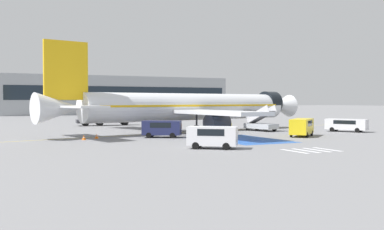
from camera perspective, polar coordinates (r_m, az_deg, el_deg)
ground_plane at (r=62.99m, az=0.66°, el=-2.09°), size 600.00×600.00×0.00m
apron_leadline_yellow at (r=61.80m, az=0.08°, el=-2.16°), size 74.51×16.48×0.01m
apron_stand_patch_blue at (r=50.32m, az=6.50°, el=-3.08°), size 6.88×12.05×0.01m
apron_walkway_bar_0 at (r=39.10m, az=12.88°, el=-4.51°), size 0.44×3.60×0.01m
apron_walkway_bar_1 at (r=39.85m, az=14.24°, el=-4.40°), size 0.44×3.60×0.01m
apron_walkway_bar_2 at (r=40.62m, az=15.55°, el=-4.30°), size 0.44×3.60×0.01m
apron_walkway_bar_3 at (r=41.41m, az=16.81°, el=-4.19°), size 0.44×3.60×0.01m
airliner at (r=61.22m, az=-0.45°, el=1.02°), size 41.54×33.56×11.04m
boarding_stairs_forward at (r=64.43m, az=8.72°, el=-1.17°), size 3.17×5.52×3.73m
fuel_tanker at (r=79.46m, az=-11.15°, el=-0.01°), size 9.76×3.30×3.57m
service_van_0 at (r=55.62m, az=13.76°, el=-1.35°), size 5.25×4.86×2.11m
service_van_1 at (r=52.39m, az=-3.85°, el=-1.58°), size 4.81×3.97×1.96m
service_van_2 at (r=40.12m, az=2.61°, el=-2.60°), size 4.57×4.11×1.98m
service_van_3 at (r=65.61m, az=19.02°, el=-1.08°), size 4.45×5.76×1.77m
ground_crew_0 at (r=58.71m, az=4.84°, el=-1.48°), size 0.37×0.48×1.60m
ground_crew_1 at (r=55.77m, az=-1.46°, el=-1.60°), size 0.45×0.48×1.68m
traffic_cone_0 at (r=52.08m, az=-12.03°, el=-2.66°), size 0.47×0.47×0.52m
traffic_cone_1 at (r=50.55m, az=-13.56°, el=-2.81°), size 0.46×0.46×0.51m
terminal_building at (r=147.52m, az=-9.27°, el=2.47°), size 72.76×12.10×12.10m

